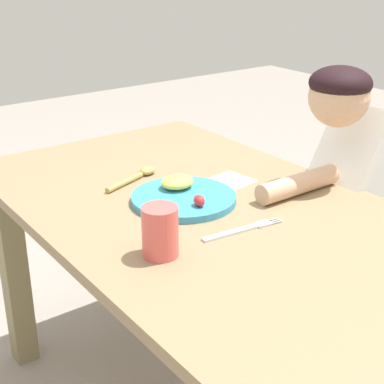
# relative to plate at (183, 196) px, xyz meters

# --- Properties ---
(dining_table) EXTENTS (1.42, 0.79, 0.69)m
(dining_table) POSITION_rel_plate_xyz_m (0.10, 0.03, -0.13)
(dining_table) COLOR #8E7654
(dining_table) RESTS_ON ground_plane
(plate) EXTENTS (0.26, 0.26, 0.05)m
(plate) POSITION_rel_plate_xyz_m (0.00, 0.00, 0.00)
(plate) COLOR #3792BF
(plate) RESTS_ON dining_table
(fork) EXTENTS (0.04, 0.21, 0.01)m
(fork) POSITION_rel_plate_xyz_m (0.22, 0.01, -0.01)
(fork) COLOR silver
(fork) RESTS_ON dining_table
(spoon) EXTENTS (0.09, 0.19, 0.02)m
(spoon) POSITION_rel_plate_xyz_m (-0.20, -0.02, -0.00)
(spoon) COLOR tan
(spoon) RESTS_ON dining_table
(drinking_cup) EXTENTS (0.08, 0.08, 0.11)m
(drinking_cup) POSITION_rel_plate_xyz_m (0.20, -0.20, 0.04)
(drinking_cup) COLOR #E45A55
(drinking_cup) RESTS_ON dining_table
(person) EXTENTS (0.20, 0.50, 1.00)m
(person) POSITION_rel_plate_xyz_m (0.14, 0.50, -0.17)
(person) COLOR #454163
(person) RESTS_ON ground_plane
(napkin) EXTENTS (0.13, 0.16, 0.00)m
(napkin) POSITION_rel_plate_xyz_m (-0.03, 0.16, -0.01)
(napkin) COLOR white
(napkin) RESTS_ON dining_table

